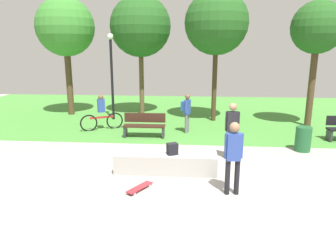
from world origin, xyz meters
The scene contains 16 objects.
ground_plane centered at (0.00, 0.00, 0.00)m, with size 28.00×28.00×0.00m, color #9E9993.
grass_lawn centered at (0.00, 8.16, 0.00)m, with size 26.60×11.69×0.01m, color #478C38.
concrete_ledge centered at (-0.35, -0.24, 0.27)m, with size 2.80×0.74×0.54m, color #A8A59E.
backpack_on_ledge centered at (-0.17, -0.34, 0.70)m, with size 0.28×0.20×0.32m, color black.
skater_performing_trick centered at (1.32, -1.49, 1.02)m, with size 0.43×0.23×1.74m.
skater_watching centered at (1.56, 0.95, 1.04)m, with size 0.43×0.23×1.76m.
skateboard_by_ledge centered at (-0.88, -1.46, 0.06)m, with size 0.58×0.79×0.08m.
park_bench_by_oak centered at (-1.49, 3.25, 0.48)m, with size 1.60×0.47×0.91m.
tree_slender_maple centered at (-5.95, 7.23, 4.32)m, with size 2.84×2.84×5.78m.
tree_tall_oak centered at (1.33, 6.36, 4.42)m, with size 2.84×2.84×5.87m.
tree_young_birch centered at (-2.28, 7.54, 4.37)m, with size 2.98×2.98×5.88m.
tree_leaning_ash centered at (5.42, 5.58, 4.12)m, with size 2.16×2.16×5.27m.
lamp_post centered at (-3.46, 6.23, 2.45)m, with size 0.28×0.28×4.00m.
trash_bin centered at (4.04, 1.97, 0.41)m, with size 0.51×0.51×0.83m, color #1E592D.
pedestrian_with_backpack centered at (0.11, 4.04, 0.94)m, with size 0.41×0.42×1.58m.
cyclist_on_bicycle centered at (-3.45, 4.22, 0.63)m, with size 1.62×0.94×1.52m.
Camera 1 is at (0.39, -8.48, 3.35)m, focal length 33.88 mm.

